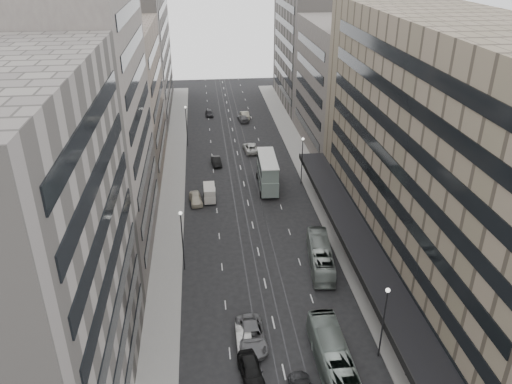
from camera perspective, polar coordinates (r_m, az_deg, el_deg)
name	(u,v)px	position (r m, az deg, el deg)	size (l,w,h in m)	color
ground	(275,329)	(55.13, 2.15, -15.36)	(220.00, 220.00, 0.00)	black
sidewalk_right	(311,176)	(88.20, 6.31, 1.78)	(4.00, 125.00, 0.15)	gray
sidewalk_left	(173,183)	(86.39, -9.43, 1.01)	(4.00, 125.00, 0.15)	gray
department_store	(456,162)	(60.14, 21.92, 3.25)	(19.20, 60.00, 30.00)	#756755
building_right_mid	(347,87)	(99.81, 10.32, 11.75)	(15.00, 28.00, 24.00)	#554E49
building_right_far	(314,47)	(127.73, 6.61, 16.11)	(15.00, 32.00, 28.00)	slate
building_left_a	(8,270)	(41.88, -26.44, -7.99)	(15.00, 28.00, 30.00)	slate
building_left_b	(78,126)	(64.46, -19.65, 7.10)	(15.00, 26.00, 34.00)	#554E49
building_left_c	(114,100)	(91.08, -15.89, 10.08)	(15.00, 28.00, 25.00)	#726358
building_left_d	(134,54)	(122.57, -13.82, 15.11)	(15.00, 38.00, 28.00)	slate
lamp_right_near	(384,315)	(50.25, 14.45, -13.44)	(0.44, 0.44, 8.32)	#262628
lamp_right_far	(302,155)	(83.46, 5.30, 4.19)	(0.44, 0.44, 8.32)	#262628
lamp_left_near	(182,234)	(61.36, -8.46, -4.77)	(0.44, 0.44, 8.32)	#262628
lamp_left_far	(186,121)	(100.64, -7.98, 8.00)	(0.44, 0.44, 8.32)	#262628
bus_near	(333,359)	(50.18, 8.84, -18.36)	(2.74, 11.70, 3.26)	gray
bus_far	(320,256)	(63.86, 7.37, -7.25)	(2.53, 10.82, 3.01)	gray
double_decker	(268,172)	(82.57, 1.33, 2.33)	(3.37, 10.02, 5.43)	slate
panel_van	(209,193)	(79.33, -5.35, -0.08)	(2.02, 4.02, 2.52)	beige
sedan_0	(251,371)	(49.74, -0.57, -19.73)	(2.02, 5.01, 1.71)	black
sedan_1	(244,338)	(53.03, -1.41, -16.34)	(1.51, 4.33, 1.43)	silver
sedan_2	(251,336)	(53.07, -0.52, -16.09)	(2.85, 6.17, 1.72)	slate
sedan_4	(196,199)	(79.07, -6.90, -0.76)	(1.84, 4.57, 1.56)	beige
sedan_5	(216,161)	(92.55, -4.55, 3.52)	(1.53, 4.38, 1.44)	black
sedan_6	(251,148)	(98.45, -0.60, 5.10)	(2.60, 5.63, 1.57)	silver
sedan_7	(243,118)	(116.08, -1.49, 8.43)	(1.98, 4.86, 1.41)	#545457
sedan_8	(209,113)	(120.26, -5.37, 8.97)	(1.66, 4.12, 1.40)	#242426
sedan_9	(245,115)	(118.00, -1.31, 8.81)	(1.78, 5.09, 1.68)	#B3AD94
pedestrian	(409,367)	(51.70, 17.05, -18.53)	(0.73, 0.48, 2.01)	black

